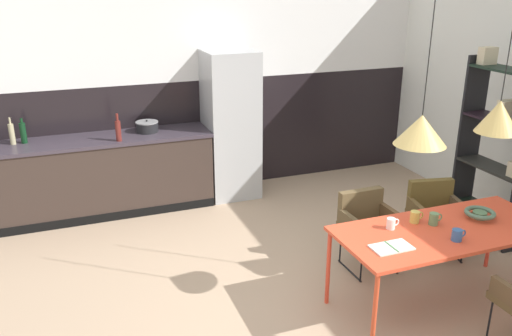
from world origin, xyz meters
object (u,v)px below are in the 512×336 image
fruit_bowl (480,213)px  pendant_lamp_over_table_far (499,117)px  mug_white_ceramic (457,235)px  mug_glass_clear (434,219)px  open_book (391,247)px  cooking_pot (147,127)px  dining_table (445,233)px  mug_dark_espresso (415,217)px  bottle_spice_small (118,130)px  bottle_oil_tall (23,133)px  bottle_vinegar_dark (12,134)px  armchair_corner_seat (367,219)px  mug_tall_blue (391,223)px  armchair_near_window (435,208)px  open_shelf_unit (499,146)px  pendant_lamp_over_table_near (421,130)px  refrigerator_column (231,125)px

fruit_bowl → pendant_lamp_over_table_far: pendant_lamp_over_table_far is taller
pendant_lamp_over_table_far → mug_white_ceramic: bearing=-155.6°
mug_glass_clear → pendant_lamp_over_table_far: size_ratio=0.09×
open_book → cooking_pot: 3.42m
dining_table → mug_dark_espresso: 0.27m
cooking_pot → pendant_lamp_over_table_far: size_ratio=0.20×
bottle_spice_small → bottle_oil_tall: bearing=163.6°
mug_glass_clear → bottle_vinegar_dark: bearing=138.2°
armchair_corner_seat → bottle_vinegar_dark: 3.89m
open_book → bottle_oil_tall: size_ratio=1.10×
pendant_lamp_over_table_far → mug_tall_blue: bearing=168.3°
fruit_bowl → cooking_pot: 3.75m
armchair_near_window → bottle_spice_small: 3.47m
armchair_corner_seat → bottle_oil_tall: (-3.01, 2.26, 0.55)m
armchair_near_window → open_shelf_unit: size_ratio=0.37×
mug_tall_blue → bottle_spice_small: 3.20m
dining_table → fruit_bowl: fruit_bowl is taller
fruit_bowl → pendant_lamp_over_table_near: size_ratio=0.19×
fruit_bowl → bottle_oil_tall: bearing=140.5°
cooking_pot → bottle_spice_small: bottle_spice_small is taller
cooking_pot → bottle_vinegar_dark: bottle_vinegar_dark is taller
mug_dark_espresso → mug_white_ceramic: mug_dark_espresso is taller
bottle_vinegar_dark → fruit_bowl: bearing=-38.6°
fruit_bowl → open_book: 1.02m
refrigerator_column → mug_glass_clear: size_ratio=14.97×
armchair_corner_seat → mug_tall_blue: 0.73m
bottle_oil_tall → bottle_spice_small: size_ratio=0.89×
dining_table → pendant_lamp_over_table_far: bearing=-0.4°
mug_dark_espresso → mug_glass_clear: (0.12, -0.09, 0.00)m
fruit_bowl → bottle_vinegar_dark: (-3.75, 2.99, 0.27)m
dining_table → bottle_oil_tall: bearing=136.5°
bottle_vinegar_dark → open_shelf_unit: open_shelf_unit is taller
armchair_corner_seat → open_shelf_unit: 1.68m
fruit_bowl → bottle_vinegar_dark: size_ratio=0.84×
dining_table → pendant_lamp_over_table_far: pendant_lamp_over_table_far is taller
bottle_spice_small → open_shelf_unit: size_ratio=0.16×
mug_dark_espresso → pendant_lamp_over_table_far: bearing=-20.1°
mug_dark_espresso → bottle_oil_tall: 4.22m
refrigerator_column → bottle_vinegar_dark: refrigerator_column is taller
open_book → mug_glass_clear: size_ratio=2.55×
armchair_near_window → bottle_vinegar_dark: (-3.90, 2.27, 0.56)m
refrigerator_column → bottle_spice_small: bearing=-171.7°
dining_table → pendant_lamp_over_table_far: (0.36, -0.00, 0.95)m
armchair_corner_seat → mug_white_ceramic: (0.16, -1.00, 0.28)m
mug_dark_espresso → mug_glass_clear: 0.15m
refrigerator_column → pendant_lamp_over_table_far: bearing=-67.6°
armchair_near_window → mug_glass_clear: mug_glass_clear is taller
bottle_oil_tall → fruit_bowl: bearing=-39.5°
mug_white_ceramic → open_shelf_unit: (1.43, 1.10, 0.24)m
armchair_corner_seat → bottle_spice_small: 2.88m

